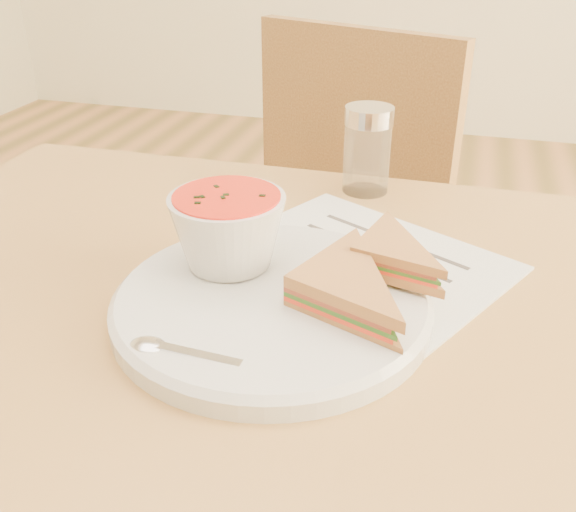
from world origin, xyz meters
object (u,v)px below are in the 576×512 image
(plate, at_px, (271,305))
(soup_bowl, at_px, (228,234))
(condiment_shaker, at_px, (367,150))
(chair_far, at_px, (293,299))

(plate, height_order, soup_bowl, soup_bowl)
(plate, relative_size, soup_bowl, 2.63)
(plate, relative_size, condiment_shaker, 2.61)
(chair_far, height_order, plate, chair_far)
(plate, bearing_deg, chair_far, 102.96)
(chair_far, xyz_separation_m, soup_bowl, (0.06, -0.44, 0.35))
(chair_far, xyz_separation_m, condiment_shaker, (0.14, -0.17, 0.35))
(soup_bowl, xyz_separation_m, condiment_shaker, (0.09, 0.27, 0.00))
(chair_far, height_order, soup_bowl, chair_far)
(plate, bearing_deg, condiment_shaker, 83.87)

